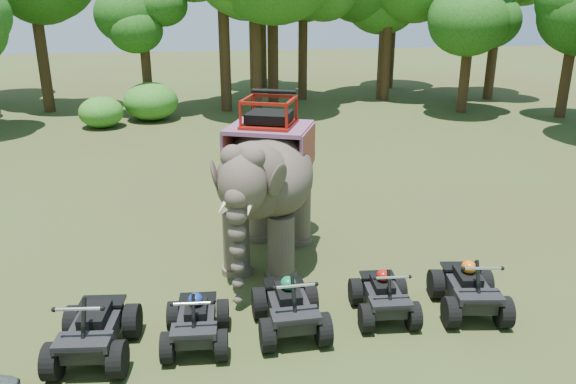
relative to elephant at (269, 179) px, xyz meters
name	(u,v)px	position (x,y,z in m)	size (l,w,h in m)	color
ground	(298,293)	(0.33, -1.91, -1.99)	(110.00, 110.00, 0.00)	#47381E
elephant	(269,179)	(0.00, 0.00, 0.00)	(2.08, 4.73, 3.98)	#4B4237
atv_0	(93,323)	(-3.63, -3.43, -1.31)	(1.32, 1.82, 1.35)	black
atv_1	(196,315)	(-1.85, -3.37, -1.40)	(1.16, 1.59, 1.18)	black
atv_2	(290,300)	(-0.09, -3.24, -1.34)	(1.28, 1.75, 1.30)	black
atv_3	(384,290)	(1.83, -3.07, -1.41)	(1.14, 1.56, 1.16)	black
atv_4	(470,282)	(3.58, -3.20, -1.35)	(1.26, 1.73, 1.28)	black
tree_0	(223,19)	(0.33, 18.52, 2.85)	(6.78, 6.78, 9.68)	#195114
tree_1	(303,30)	(5.16, 21.26, 2.10)	(5.72, 5.72, 8.17)	#195114
tree_2	(388,29)	(10.01, 20.19, 2.15)	(5.80, 5.80, 8.28)	#195114
tree_3	(468,43)	(12.90, 15.86, 1.66)	(5.11, 5.11, 7.29)	#195114
tree_4	(572,40)	(17.38, 13.69, 1.90)	(5.44, 5.44, 7.78)	#195114
tree_26	(38,23)	(-9.24, 19.95, 2.66)	(6.50, 6.50, 9.29)	#195114
tree_27	(145,52)	(-3.80, 18.17, 1.29)	(4.58, 4.58, 6.55)	#195114
tree_28	(255,7)	(1.94, 18.20, 3.46)	(7.63, 7.63, 10.90)	#195114
tree_30	(392,21)	(11.86, 24.53, 2.38)	(6.12, 6.12, 8.74)	#195114
tree_33	(262,20)	(3.40, 26.24, 2.46)	(6.22, 6.22, 8.89)	#195114
tree_35	(385,17)	(9.92, 20.53, 2.81)	(6.72, 6.72, 9.60)	#195114
tree_36	(273,9)	(3.16, 19.97, 3.32)	(7.44, 7.44, 10.62)	#195114
tree_37	(470,24)	(14.64, 19.13, 2.44)	(6.20, 6.20, 8.86)	#195114
tree_38	(496,22)	(16.38, 19.36, 2.53)	(6.33, 6.33, 9.04)	#195114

